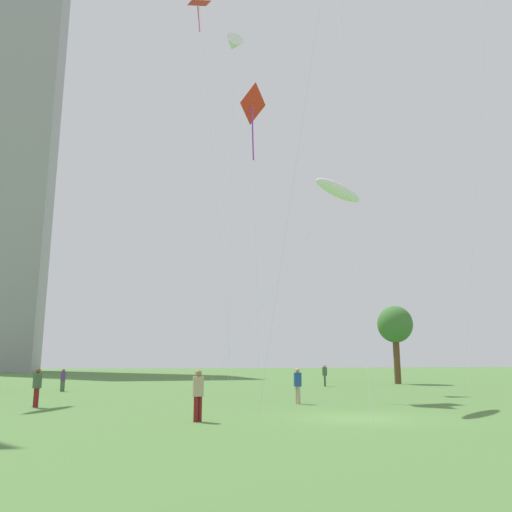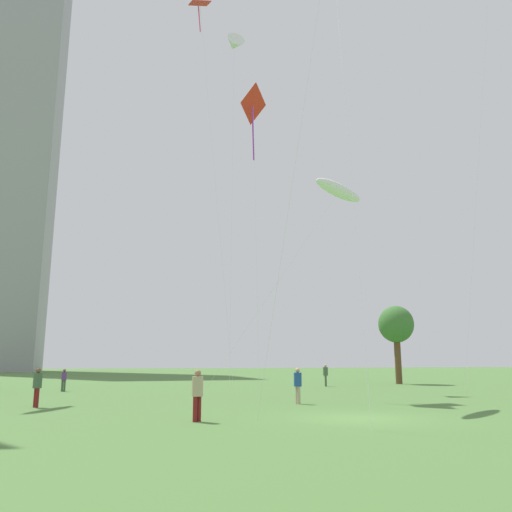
{
  "view_description": "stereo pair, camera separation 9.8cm",
  "coord_description": "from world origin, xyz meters",
  "px_view_note": "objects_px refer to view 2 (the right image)",
  "views": [
    {
      "loc": [
        -9.08,
        -18.03,
        2.07
      ],
      "look_at": [
        -2.06,
        6.79,
        7.36
      ],
      "focal_mm": 36.08,
      "sensor_mm": 36.0,
      "label": 1
    },
    {
      "loc": [
        -8.98,
        -18.06,
        2.07
      ],
      "look_at": [
        -2.06,
        6.79,
        7.36
      ],
      "focal_mm": 36.08,
      "sensor_mm": 36.0,
      "label": 2
    }
  ],
  "objects_px": {
    "kite_flying_1": "(234,44)",
    "kite_flying_3": "(200,6)",
    "kite_flying_0": "(339,191)",
    "person_standing_1": "(37,384)",
    "person_standing_2": "(197,391)",
    "kite_flying_8": "(253,110)",
    "person_standing_0": "(298,383)",
    "person_standing_3": "(326,374)",
    "person_standing_4": "(64,378)",
    "distant_highrise_0": "(15,138)",
    "park_tree_0": "(396,325)"
  },
  "relations": [
    {
      "from": "kite_flying_8",
      "to": "person_standing_2",
      "type": "bearing_deg",
      "value": -113.39
    },
    {
      "from": "person_standing_4",
      "to": "kite_flying_8",
      "type": "distance_m",
      "value": 22.86
    },
    {
      "from": "kite_flying_1",
      "to": "kite_flying_3",
      "type": "height_order",
      "value": "kite_flying_1"
    },
    {
      "from": "kite_flying_0",
      "to": "kite_flying_1",
      "type": "xyz_separation_m",
      "value": [
        -1.23,
        19.56,
        21.02
      ]
    },
    {
      "from": "kite_flying_0",
      "to": "person_standing_2",
      "type": "bearing_deg",
      "value": -148.64
    },
    {
      "from": "person_standing_4",
      "to": "distant_highrise_0",
      "type": "distance_m",
      "value": 92.89
    },
    {
      "from": "person_standing_0",
      "to": "kite_flying_3",
      "type": "distance_m",
      "value": 33.13
    },
    {
      "from": "person_standing_0",
      "to": "person_standing_3",
      "type": "height_order",
      "value": "person_standing_3"
    },
    {
      "from": "person_standing_2",
      "to": "kite_flying_0",
      "type": "distance_m",
      "value": 13.55
    },
    {
      "from": "person_standing_3",
      "to": "park_tree_0",
      "type": "xyz_separation_m",
      "value": [
        8.42,
        2.52,
        4.34
      ]
    },
    {
      "from": "person_standing_1",
      "to": "kite_flying_1",
      "type": "relative_size",
      "value": 0.05
    },
    {
      "from": "person_standing_3",
      "to": "person_standing_0",
      "type": "bearing_deg",
      "value": 178.15
    },
    {
      "from": "person_standing_3",
      "to": "person_standing_4",
      "type": "bearing_deg",
      "value": 120.83
    },
    {
      "from": "person_standing_1",
      "to": "kite_flying_8",
      "type": "distance_m",
      "value": 21.9
    },
    {
      "from": "kite_flying_8",
      "to": "person_standing_1",
      "type": "bearing_deg",
      "value": -156.82
    },
    {
      "from": "person_standing_2",
      "to": "kite_flying_1",
      "type": "bearing_deg",
      "value": 41.52
    },
    {
      "from": "person_standing_0",
      "to": "park_tree_0",
      "type": "height_order",
      "value": "park_tree_0"
    },
    {
      "from": "person_standing_4",
      "to": "park_tree_0",
      "type": "xyz_separation_m",
      "value": [
        29.04,
        4.42,
        4.5
      ]
    },
    {
      "from": "kite_flying_0",
      "to": "park_tree_0",
      "type": "bearing_deg",
      "value": 53.57
    },
    {
      "from": "person_standing_1",
      "to": "park_tree_0",
      "type": "distance_m",
      "value": 34.28
    },
    {
      "from": "person_standing_1",
      "to": "kite_flying_8",
      "type": "bearing_deg",
      "value": -98.06
    },
    {
      "from": "person_standing_2",
      "to": "kite_flying_8",
      "type": "distance_m",
      "value": 22.53
    },
    {
      "from": "kite_flying_0",
      "to": "kite_flying_3",
      "type": "relative_size",
      "value": 0.35
    },
    {
      "from": "person_standing_0",
      "to": "person_standing_1",
      "type": "relative_size",
      "value": 0.99
    },
    {
      "from": "person_standing_2",
      "to": "distant_highrise_0",
      "type": "relative_size",
      "value": 0.02
    },
    {
      "from": "person_standing_0",
      "to": "kite_flying_8",
      "type": "distance_m",
      "value": 19.0
    },
    {
      "from": "person_standing_4",
      "to": "kite_flying_8",
      "type": "xyz_separation_m",
      "value": [
        11.54,
        -8.09,
        18.0
      ]
    },
    {
      "from": "person_standing_1",
      "to": "person_standing_3",
      "type": "relative_size",
      "value": 0.97
    },
    {
      "from": "kite_flying_0",
      "to": "person_standing_1",
      "type": "bearing_deg",
      "value": 169.15
    },
    {
      "from": "person_standing_4",
      "to": "kite_flying_3",
      "type": "relative_size",
      "value": 0.05
    },
    {
      "from": "person_standing_0",
      "to": "distant_highrise_0",
      "type": "relative_size",
      "value": 0.02
    },
    {
      "from": "person_standing_2",
      "to": "kite_flying_0",
      "type": "xyz_separation_m",
      "value": [
        8.02,
        4.89,
        9.76
      ]
    },
    {
      "from": "kite_flying_8",
      "to": "person_standing_3",
      "type": "bearing_deg",
      "value": 47.74
    },
    {
      "from": "kite_flying_0",
      "to": "distant_highrise_0",
      "type": "distance_m",
      "value": 105.67
    },
    {
      "from": "person_standing_2",
      "to": "distant_highrise_0",
      "type": "distance_m",
      "value": 111.7
    },
    {
      "from": "kite_flying_0",
      "to": "distant_highrise_0",
      "type": "xyz_separation_m",
      "value": [
        -33.74,
        92.11,
        39.3
      ]
    },
    {
      "from": "person_standing_0",
      "to": "person_standing_1",
      "type": "xyz_separation_m",
      "value": [
        -12.23,
        1.41,
        0.01
      ]
    },
    {
      "from": "kite_flying_3",
      "to": "distant_highrise_0",
      "type": "relative_size",
      "value": 0.32
    },
    {
      "from": "person_standing_2",
      "to": "kite_flying_8",
      "type": "height_order",
      "value": "kite_flying_8"
    },
    {
      "from": "person_standing_0",
      "to": "person_standing_4",
      "type": "xyz_separation_m",
      "value": [
        -12.12,
        14.49,
        -0.12
      ]
    },
    {
      "from": "kite_flying_0",
      "to": "distant_highrise_0",
      "type": "bearing_deg",
      "value": 110.12
    },
    {
      "from": "person_standing_3",
      "to": "kite_flying_0",
      "type": "bearing_deg",
      "value": -174.63
    },
    {
      "from": "person_standing_2",
      "to": "person_standing_4",
      "type": "relative_size",
      "value": 1.15
    },
    {
      "from": "park_tree_0",
      "to": "kite_flying_1",
      "type": "bearing_deg",
      "value": -177.63
    },
    {
      "from": "person_standing_0",
      "to": "kite_flying_3",
      "type": "bearing_deg",
      "value": -176.01
    },
    {
      "from": "kite_flying_0",
      "to": "kite_flying_3",
      "type": "height_order",
      "value": "kite_flying_3"
    },
    {
      "from": "person_standing_2",
      "to": "kite_flying_1",
      "type": "distance_m",
      "value": 39.89
    },
    {
      "from": "person_standing_4",
      "to": "kite_flying_8",
      "type": "height_order",
      "value": "kite_flying_8"
    },
    {
      "from": "person_standing_3",
      "to": "person_standing_4",
      "type": "relative_size",
      "value": 1.18
    },
    {
      "from": "person_standing_2",
      "to": "kite_flying_3",
      "type": "distance_m",
      "value": 35.95
    }
  ]
}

